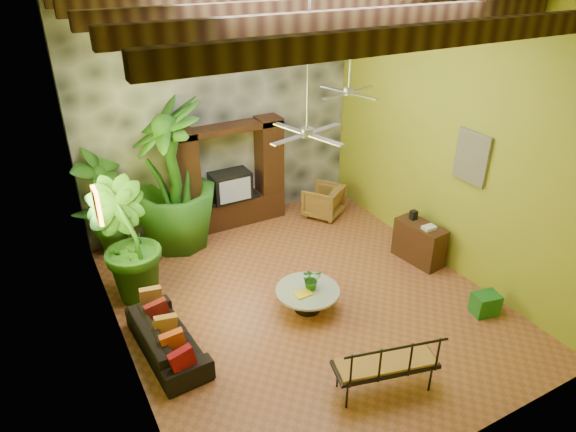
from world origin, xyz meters
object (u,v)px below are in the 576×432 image
entertainment_center (230,184)px  sofa (167,338)px  tall_plant_c (172,177)px  coffee_table (308,296)px  green_bin (485,304)px  side_console (419,242)px  wicker_armchair (323,201)px  tall_plant_b (125,243)px  tall_plant_a (106,202)px  ceiling_fan_front (307,118)px  iron_bench (389,363)px  ceiling_fan_back (349,80)px

entertainment_center → sofa: bearing=-126.6°
tall_plant_c → coffee_table: bearing=-68.7°
entertainment_center → green_bin: bearing=-63.2°
side_console → green_bin: 1.83m
wicker_armchair → tall_plant_b: bearing=-21.7°
tall_plant_a → tall_plant_b: (-0.01, -1.64, -0.05)m
coffee_table → ceiling_fan_front: bearing=-140.5°
entertainment_center → green_bin: 5.60m
entertainment_center → side_console: size_ratio=2.41×
side_console → ceiling_fan_front: bearing=-179.8°
sofa → side_console: bearing=-92.1°
tall_plant_c → green_bin: 6.17m
tall_plant_a → coffee_table: size_ratio=2.10×
entertainment_center → tall_plant_c: size_ratio=0.80×
ceiling_fan_front → tall_plant_c: (-1.10, 3.26, -1.89)m
wicker_armchair → tall_plant_c: (-3.28, 0.37, 1.15)m
entertainment_center → iron_bench: entertainment_center is taller
coffee_table → tall_plant_b: bearing=144.2°
tall_plant_b → green_bin: size_ratio=5.11×
tall_plant_a → coffee_table: bearing=-54.1°
tall_plant_c → side_console: size_ratio=3.03×
tall_plant_c → green_bin: (3.80, -4.68, -1.32)m
tall_plant_a → coffee_table: tall_plant_a is taller
tall_plant_a → green_bin: tall_plant_a is taller
ceiling_fan_back → tall_plant_c: size_ratio=0.62×
iron_bench → ceiling_fan_back: bearing=79.7°
coffee_table → green_bin: bearing=-30.7°
ceiling_fan_front → iron_bench: ceiling_fan_front is taller
wicker_armchair → side_console: 2.58m
wicker_armchair → ceiling_fan_front: bearing=19.1°
side_console → coffee_table: bearing=178.4°
sofa → tall_plant_b: (-0.11, 1.69, 0.82)m
tall_plant_c → coffee_table: 3.61m
tall_plant_a → iron_bench: 6.13m
side_console → iron_bench: bearing=-145.6°
wicker_armchair → coffee_table: wicker_armchair is taller
wicker_armchair → iron_bench: size_ratio=0.52×
tall_plant_b → side_console: tall_plant_b is taller
tall_plant_b → tall_plant_c: bearing=46.5°
tall_plant_b → green_bin: (5.08, -3.33, -0.90)m
entertainment_center → tall_plant_c: (-1.30, -0.27, 0.54)m
ceiling_fan_front → side_console: (2.81, 0.39, -3.00)m
coffee_table → wicker_armchair: bearing=53.6°
tall_plant_c → iron_bench: 5.51m
tall_plant_a → coffee_table: (2.49, -3.44, -0.88)m
tall_plant_c → iron_bench: (1.25, -5.28, -0.97)m
tall_plant_b → coffee_table: (2.51, -1.81, -0.83)m
side_console → green_bin: bearing=-101.5°
coffee_table → green_bin: size_ratio=2.54×
tall_plant_c → green_bin: bearing=-50.9°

